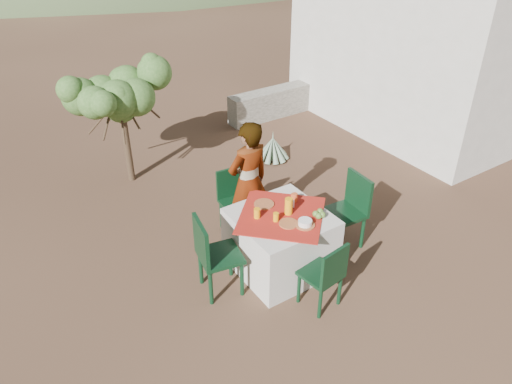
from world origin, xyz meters
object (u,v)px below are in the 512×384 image
Objects in this scene: person at (249,182)px; guesthouse at (431,40)px; chair_near at (326,274)px; agave at (273,149)px; shrub_tree at (122,99)px; juice_pitcher at (289,206)px; table at (280,242)px; chair_far at (234,197)px; chair_left at (213,253)px; chair_right at (350,207)px.

guesthouse is (4.87, 1.43, 0.69)m from person.
chair_near is 1.45× the size of agave.
shrub_tree is 8.27× the size of juice_pitcher.
agave is (1.49, 3.10, -0.27)m from chair_near.
table is 2.25× the size of agave.
shrub_tree reaches higher than chair_far.
chair_near is 4.21× the size of juice_pitcher.
chair_far is at bearing -96.57° from chair_near.
agave is at bearing -138.75° from person.
chair_far is at bearing -72.36° from shrub_tree.
shrub_tree is (-0.64, 2.02, 0.83)m from chair_far.
person reaches higher than chair_left.
agave is at bearing 177.85° from guesthouse.
table is 0.88m from chair_left.
guesthouse reaches higher than chair_left.
shrub_tree is 0.39× the size of guesthouse.
table is 1.53× the size of chair_far.
table is at bearing -90.89° from chair_right.
juice_pitcher is (0.05, -0.76, 0.05)m from person.
table is 5.48m from guesthouse.
chair_right is (0.99, 0.73, 0.07)m from chair_near.
agave is at bearing -36.20° from chair_left.
chair_right reaches higher than chair_far.
person is 2.81× the size of agave.
chair_near is at bearing -79.91° from shrub_tree.
chair_left reaches higher than chair_near.
person reaches higher than agave.
guesthouse reaches higher than agave.
chair_near is 1.58m from person.
table is 0.80× the size of person.
shrub_tree is 3.16m from juice_pitcher.
shrub_tree reaches higher than chair_right.
chair_right is at bearing -84.00° from chair_left.
guesthouse is (3.90, 2.25, 0.96)m from chair_right.
chair_near is 0.88m from juice_pitcher.
chair_far is at bearing -82.49° from person.
person is at bearing -71.85° from chair_far.
shrub_tree is at bearing 102.53° from table.
chair_left is 4.88× the size of juice_pitcher.
juice_pitcher is at bearing -121.48° from agave.
person is at bearing -133.36° from agave.
guesthouse is (4.90, 2.17, 1.12)m from table.
chair_right is at bearing -3.51° from juice_pitcher.
shrub_tree reaches higher than table.
guesthouse reaches higher than chair_right.
juice_pitcher reaches higher than table.
table is at bearing 82.21° from person.
guesthouse is at bearing -8.62° from shrub_tree.
chair_right is (1.86, -0.15, -0.00)m from chair_left.
chair_left reaches higher than agave.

